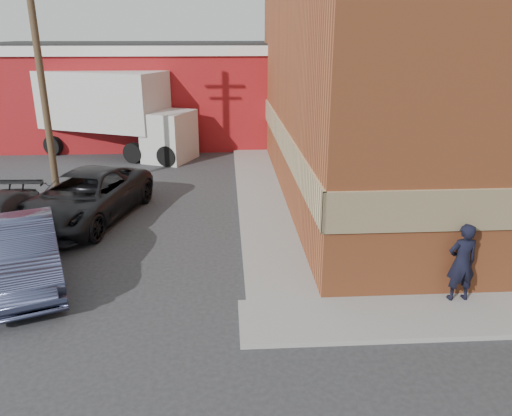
# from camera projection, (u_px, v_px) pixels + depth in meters

# --- Properties ---
(ground) EXTENTS (90.00, 90.00, 0.00)m
(ground) POSITION_uv_depth(u_px,v_px,m) (259.00, 304.00, 11.95)
(ground) COLOR #28282B
(ground) RESTS_ON ground
(brick_building) EXTENTS (14.25, 18.25, 9.36)m
(brick_building) POSITION_uv_depth(u_px,v_px,m) (462.00, 72.00, 19.34)
(brick_building) COLOR #A7512B
(brick_building) RESTS_ON ground
(sidewalk_west) EXTENTS (1.80, 18.00, 0.12)m
(sidewalk_west) POSITION_uv_depth(u_px,v_px,m) (259.00, 189.00, 20.43)
(sidewalk_west) COLOR gray
(sidewalk_west) RESTS_ON ground
(warehouse) EXTENTS (16.30, 8.30, 5.60)m
(warehouse) POSITION_uv_depth(u_px,v_px,m) (135.00, 92.00, 29.48)
(warehouse) COLOR maroon
(warehouse) RESTS_ON ground
(utility_pole) EXTENTS (2.00, 0.26, 9.00)m
(utility_pole) POSITION_uv_depth(u_px,v_px,m) (40.00, 72.00, 18.40)
(utility_pole) COLOR #493724
(utility_pole) RESTS_ON ground
(man) EXTENTS (0.73, 0.51, 1.93)m
(man) POSITION_uv_depth(u_px,v_px,m) (462.00, 262.00, 11.63)
(man) COLOR black
(man) RESTS_ON sidewalk_south
(sedan) EXTENTS (3.43, 5.23, 1.63)m
(sedan) POSITION_uv_depth(u_px,v_px,m) (22.00, 253.00, 12.77)
(sedan) COLOR #323753
(sedan) RESTS_ON ground
(suv_a) EXTENTS (4.22, 6.54, 1.68)m
(suv_a) POSITION_uv_depth(u_px,v_px,m) (85.00, 197.00, 16.99)
(suv_a) COLOR black
(suv_a) RESTS_ON ground
(box_truck) EXTENTS (9.02, 5.83, 4.30)m
(box_truck) POSITION_uv_depth(u_px,v_px,m) (115.00, 108.00, 25.49)
(box_truck) COLOR #BCBDB8
(box_truck) RESTS_ON ground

